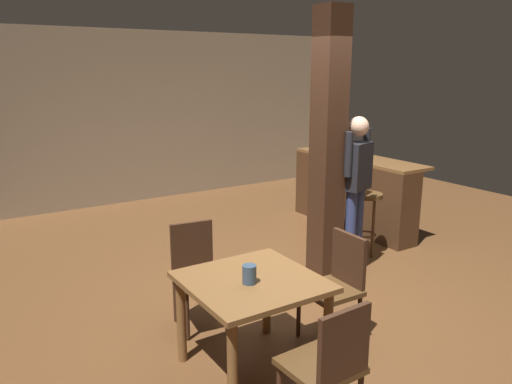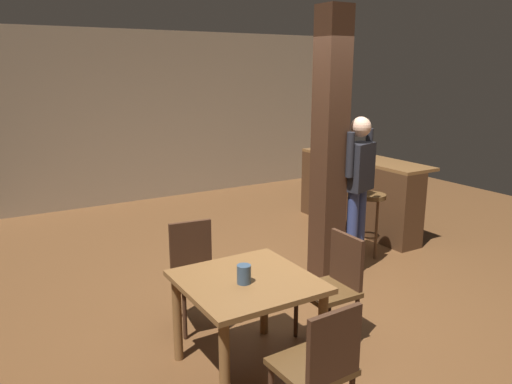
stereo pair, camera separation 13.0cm
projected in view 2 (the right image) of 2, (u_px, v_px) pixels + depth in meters
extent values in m
plane|color=brown|center=(314.00, 294.00, 4.99)|extent=(10.80, 10.80, 0.00)
cube|color=gray|center=(154.00, 117.00, 8.40)|extent=(8.00, 0.10, 2.80)
cube|color=#382114|center=(330.00, 149.00, 5.11)|extent=(0.28, 0.28, 2.80)
cube|color=brown|center=(247.00, 282.00, 3.58)|extent=(0.92, 0.92, 0.04)
cylinder|color=brown|center=(264.00, 295.00, 4.19)|extent=(0.07, 0.07, 0.69)
cylinder|color=brown|center=(177.00, 319.00, 3.80)|extent=(0.07, 0.07, 0.69)
cylinder|color=brown|center=(322.00, 337.00, 3.54)|extent=(0.07, 0.07, 0.69)
cylinder|color=brown|center=(225.00, 370.00, 3.15)|extent=(0.07, 0.07, 0.69)
cube|color=#4C3319|center=(311.00, 367.00, 3.01)|extent=(0.44, 0.44, 0.04)
cube|color=#382114|center=(334.00, 348.00, 2.80)|extent=(0.38, 0.05, 0.45)
cylinder|color=#382114|center=(314.00, 375.00, 3.30)|extent=(0.04, 0.04, 0.43)
cube|color=#4C3319|center=(198.00, 278.00, 4.29)|extent=(0.47, 0.47, 0.04)
cube|color=#382114|center=(191.00, 246.00, 4.41)|extent=(0.38, 0.08, 0.45)
cylinder|color=#382114|center=(224.00, 306.00, 4.26)|extent=(0.04, 0.04, 0.43)
cylinder|color=#382114|center=(185.00, 314.00, 4.12)|extent=(0.04, 0.04, 0.43)
cylinder|color=#382114|center=(211.00, 290.00, 4.57)|extent=(0.04, 0.04, 0.43)
cylinder|color=#382114|center=(174.00, 297.00, 4.43)|extent=(0.04, 0.04, 0.43)
cube|color=#4C3319|center=(327.00, 291.00, 4.03)|extent=(0.43, 0.43, 0.04)
cube|color=#382114|center=(346.00, 261.00, 4.07)|extent=(0.04, 0.38, 0.45)
cylinder|color=#382114|center=(322.00, 331.00, 3.85)|extent=(0.04, 0.04, 0.43)
cylinder|color=#382114|center=(296.00, 313.00, 4.15)|extent=(0.04, 0.04, 0.43)
cylinder|color=#382114|center=(356.00, 320.00, 4.02)|extent=(0.04, 0.04, 0.43)
cylinder|color=#382114|center=(329.00, 303.00, 4.31)|extent=(0.04, 0.04, 0.43)
cylinder|color=#33475B|center=(244.00, 274.00, 3.50)|extent=(0.10, 0.10, 0.14)
cube|color=black|center=(359.00, 167.00, 5.21)|extent=(0.39, 0.30, 0.50)
sphere|color=tan|center=(361.00, 127.00, 5.11)|extent=(0.27, 0.27, 0.21)
cylinder|color=navy|center=(359.00, 231.00, 5.44)|extent=(0.15, 0.15, 0.95)
cylinder|color=navy|center=(352.00, 234.00, 5.33)|extent=(0.15, 0.15, 0.95)
cylinder|color=black|center=(369.00, 150.00, 5.32)|extent=(0.10, 0.10, 0.46)
cylinder|color=black|center=(350.00, 155.00, 5.03)|extent=(0.10, 0.10, 0.46)
cube|color=brown|center=(364.00, 159.00, 6.87)|extent=(0.56, 2.10, 0.04)
cube|color=#422816|center=(356.00, 195.00, 6.94)|extent=(0.36, 2.10, 0.97)
cylinder|color=#4C3319|center=(371.00, 196.00, 5.84)|extent=(0.34, 0.34, 0.05)
torus|color=#4C301C|center=(369.00, 235.00, 5.95)|extent=(0.24, 0.24, 0.02)
cylinder|color=#4C301C|center=(363.00, 225.00, 6.02)|extent=(0.03, 0.03, 0.72)
cylinder|color=#4C301C|center=(376.00, 230.00, 5.84)|extent=(0.03, 0.03, 0.72)
cylinder|color=#4C301C|center=(376.00, 226.00, 5.98)|extent=(0.03, 0.03, 0.72)
cylinder|color=#4C301C|center=(363.00, 229.00, 5.87)|extent=(0.03, 0.03, 0.72)
cylinder|color=#4C3319|center=(334.00, 187.00, 6.44)|extent=(0.35, 0.35, 0.05)
torus|color=#422816|center=(333.00, 221.00, 6.55)|extent=(0.25, 0.25, 0.02)
cylinder|color=#422816|center=(327.00, 212.00, 6.62)|extent=(0.03, 0.03, 0.68)
cylinder|color=#422816|center=(339.00, 216.00, 6.43)|extent=(0.03, 0.03, 0.68)
cylinder|color=#422816|center=(340.00, 213.00, 6.58)|extent=(0.03, 0.03, 0.68)
cylinder|color=#422816|center=(326.00, 216.00, 6.47)|extent=(0.03, 0.03, 0.68)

